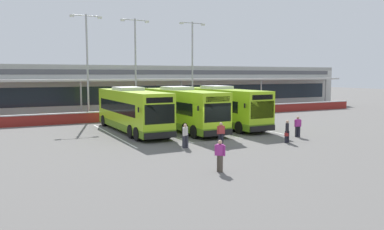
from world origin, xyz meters
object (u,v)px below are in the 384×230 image
(pedestrian_child, at_px, (185,135))
(lamp_post_west, at_px, (87,61))
(coach_bus_centre, at_px, (222,107))
(pedestrian_in_dark_coat, at_px, (220,155))
(pedestrian_approaching_bus, at_px, (221,133))
(lamp_post_east, at_px, (192,62))
(coach_bus_leftmost, at_px, (132,111))
(lamp_post_centre, at_px, (136,62))
(coach_bus_left_centre, at_px, (182,110))
(pedestrian_with_handbag, at_px, (287,131))
(pedestrian_near_bin, at_px, (298,126))

(pedestrian_child, distance_m, lamp_post_west, 18.95)
(coach_bus_centre, xyz_separation_m, lamp_post_west, (-10.32, 9.92, 4.50))
(pedestrian_in_dark_coat, distance_m, pedestrian_approaching_bus, 6.98)
(pedestrian_approaching_bus, distance_m, lamp_post_east, 20.60)
(coach_bus_leftmost, bearing_deg, lamp_post_centre, 69.78)
(coach_bus_left_centre, xyz_separation_m, lamp_post_centre, (-0.50, 11.04, 4.50))
(pedestrian_in_dark_coat, xyz_separation_m, pedestrian_child, (1.16, 6.42, 0.00))
(pedestrian_in_dark_coat, relative_size, pedestrian_child, 1.00)
(pedestrian_with_handbag, bearing_deg, pedestrian_child, 167.92)
(coach_bus_left_centre, distance_m, coach_bus_centre, 4.38)
(coach_bus_leftmost, relative_size, coach_bus_left_centre, 1.00)
(coach_bus_left_centre, bearing_deg, pedestrian_with_handbag, -66.62)
(coach_bus_centre, distance_m, lamp_post_east, 11.16)
(pedestrian_child, xyz_separation_m, pedestrian_approaching_bus, (2.47, -0.46, 0.00))
(coach_bus_left_centre, bearing_deg, pedestrian_child, -113.46)
(coach_bus_left_centre, relative_size, lamp_post_centre, 1.11)
(coach_bus_leftmost, height_order, pedestrian_in_dark_coat, coach_bus_leftmost)
(coach_bus_left_centre, relative_size, pedestrian_in_dark_coat, 7.53)
(pedestrian_in_dark_coat, xyz_separation_m, lamp_post_east, (10.79, 24.50, 5.42))
(pedestrian_with_handbag, bearing_deg, lamp_post_west, 116.97)
(pedestrian_child, height_order, lamp_post_east, lamp_post_east)
(lamp_post_centre, bearing_deg, lamp_post_east, -5.20)
(pedestrian_approaching_bus, bearing_deg, coach_bus_leftmost, 110.82)
(coach_bus_left_centre, relative_size, lamp_post_east, 1.11)
(coach_bus_centre, bearing_deg, pedestrian_child, -133.66)
(coach_bus_centre, bearing_deg, pedestrian_near_bin, -75.98)
(pedestrian_in_dark_coat, height_order, lamp_post_east, lamp_post_east)
(pedestrian_in_dark_coat, xyz_separation_m, lamp_post_west, (-1.48, 24.40, 5.42))
(coach_bus_leftmost, xyz_separation_m, lamp_post_west, (-1.70, 9.47, 4.50))
(coach_bus_left_centre, distance_m, pedestrian_near_bin, 10.01)
(coach_bus_leftmost, height_order, pedestrian_approaching_bus, coach_bus_leftmost)
(coach_bus_leftmost, relative_size, pedestrian_child, 7.53)
(pedestrian_near_bin, distance_m, lamp_post_west, 22.47)
(coach_bus_left_centre, distance_m, lamp_post_centre, 11.94)
(pedestrian_approaching_bus, distance_m, lamp_post_west, 19.88)
(coach_bus_left_centre, xyz_separation_m, pedestrian_near_bin, (6.37, -7.67, -0.91))
(pedestrian_with_handbag, xyz_separation_m, lamp_post_centre, (-4.49, 20.26, 5.43))
(pedestrian_approaching_bus, relative_size, lamp_post_centre, 0.15)
(coach_bus_left_centre, xyz_separation_m, pedestrian_with_handbag, (3.98, -9.21, -0.93))
(pedestrian_in_dark_coat, bearing_deg, lamp_post_centre, 81.00)
(coach_bus_leftmost, distance_m, pedestrian_in_dark_coat, 14.96)
(pedestrian_child, bearing_deg, coach_bus_leftmost, 96.29)
(coach_bus_leftmost, relative_size, lamp_post_centre, 1.11)
(pedestrian_child, bearing_deg, lamp_post_east, 61.96)
(lamp_post_east, bearing_deg, coach_bus_leftmost, -137.83)
(pedestrian_with_handbag, height_order, pedestrian_child, same)
(coach_bus_left_centre, distance_m, pedestrian_child, 8.39)
(coach_bus_leftmost, distance_m, lamp_post_east, 14.95)
(pedestrian_with_handbag, relative_size, lamp_post_centre, 0.15)
(coach_bus_left_centre, bearing_deg, lamp_post_centre, 92.61)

